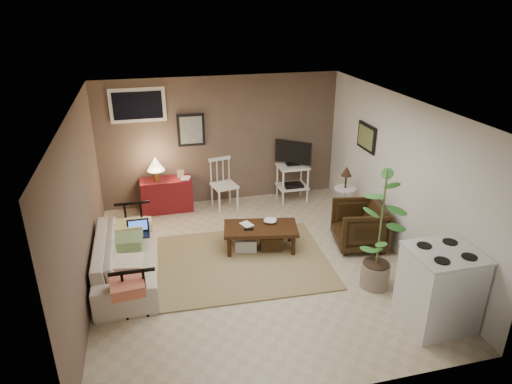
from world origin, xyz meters
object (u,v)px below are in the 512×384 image
object	(u,v)px
potted_plant	(381,226)
stove	(439,288)
tv_stand	(293,170)
armchair	(360,224)
coffee_table	(260,236)
red_console	(166,192)
spindle_chair	(224,185)
sofa	(125,251)
side_table	(345,187)

from	to	relation	value
potted_plant	stove	world-z (taller)	potted_plant
tv_stand	stove	distance (m)	3.96
armchair	potted_plant	world-z (taller)	potted_plant
coffee_table	tv_stand	xyz separation A→B (m)	(1.09, 1.71, 0.40)
tv_stand	potted_plant	size ratio (longest dim) A/B	0.69
red_console	spindle_chair	xyz separation A→B (m)	(1.07, -0.12, 0.07)
sofa	stove	size ratio (longest dim) A/B	2.03
sofa	potted_plant	xyz separation A→B (m)	(3.31, -1.09, 0.52)
spindle_chair	armchair	distance (m)	2.67
coffee_table	tv_stand	bearing A→B (deg)	57.43
red_console	armchair	xyz separation A→B (m)	(2.89, -2.08, 0.02)
stove	armchair	bearing A→B (deg)	91.92
red_console	side_table	world-z (taller)	red_console
red_console	sofa	bearing A→B (deg)	-108.63
coffee_table	armchair	bearing A→B (deg)	-9.36
stove	tv_stand	bearing A→B (deg)	97.75
sofa	tv_stand	world-z (taller)	tv_stand
coffee_table	potted_plant	distance (m)	1.97
armchair	potted_plant	size ratio (longest dim) A/B	0.45
coffee_table	potted_plant	world-z (taller)	potted_plant
red_console	stove	xyz separation A→B (m)	(2.95, -4.04, 0.13)
spindle_chair	coffee_table	bearing A→B (deg)	-81.47
sofa	stove	world-z (taller)	stove
spindle_chair	armchair	size ratio (longest dim) A/B	1.21
side_table	coffee_table	bearing A→B (deg)	-158.23
sofa	side_table	distance (m)	3.86
red_console	spindle_chair	distance (m)	1.08
potted_plant	stove	distance (m)	1.04
side_table	potted_plant	size ratio (longest dim) A/B	0.58
sofa	spindle_chair	xyz separation A→B (m)	(1.77, 1.94, 0.04)
potted_plant	tv_stand	bearing A→B (deg)	93.62
red_console	spindle_chair	size ratio (longest dim) A/B	1.13
potted_plant	stove	xyz separation A→B (m)	(0.34, -0.88, -0.42)
red_console	stove	world-z (taller)	red_console
sofa	potted_plant	distance (m)	3.52
coffee_table	red_console	xyz separation A→B (m)	(-1.33, 1.83, 0.13)
side_table	tv_stand	bearing A→B (deg)	121.48
armchair	stove	world-z (taller)	stove
tv_stand	coffee_table	bearing A→B (deg)	-122.57
armchair	potted_plant	bearing A→B (deg)	-4.19
coffee_table	stove	xyz separation A→B (m)	(1.63, -2.22, 0.27)
coffee_table	potted_plant	bearing A→B (deg)	-46.01
spindle_chair	tv_stand	size ratio (longest dim) A/B	0.79
spindle_chair	stove	bearing A→B (deg)	-64.36
tv_stand	potted_plant	world-z (taller)	potted_plant
coffee_table	spindle_chair	world-z (taller)	spindle_chair
spindle_chair	stove	world-z (taller)	stove
sofa	red_console	bearing A→B (deg)	-18.63
red_console	side_table	bearing A→B (deg)	-20.55
side_table	sofa	bearing A→B (deg)	-166.14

